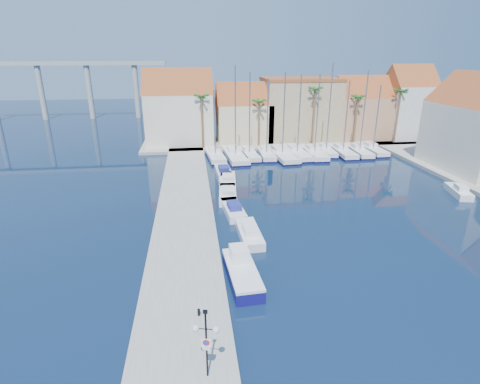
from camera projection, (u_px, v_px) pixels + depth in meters
name	position (u px, v px, depth m)	size (l,w,h in m)	color
ground	(304.00, 281.00, 28.27)	(260.00, 260.00, 0.00)	black
quay_west	(185.00, 213.00, 39.66)	(6.00, 77.00, 0.50)	gray
shore_north	(283.00, 140.00, 74.08)	(54.00, 16.00, 0.50)	gray
lamp_post	(206.00, 334.00, 18.37)	(1.36, 0.60, 4.07)	black
bollard	(199.00, 312.00, 23.67)	(0.18, 0.18, 0.46)	black
fishing_boat	(242.00, 271.00, 28.20)	(2.46, 6.31, 2.17)	navy
motorboat_west_0	(249.00, 233.00, 34.67)	(2.05, 5.85, 1.40)	white
motorboat_west_1	(233.00, 209.00, 40.11)	(2.34, 5.87, 1.40)	white
motorboat_west_2	(228.00, 194.00, 44.50)	(2.51, 6.39, 1.40)	white
motorboat_west_3	(228.00, 180.00, 49.24)	(2.58, 6.43, 1.40)	white
motorboat_west_4	(223.00, 171.00, 53.06)	(2.20, 6.27, 1.40)	white
motorboat_east_1	(459.00, 191.00, 45.40)	(2.77, 5.22, 1.40)	white
sailboat_0	(215.00, 155.00, 61.37)	(3.17, 9.30, 11.01)	white
sailboat_1	(235.00, 155.00, 61.56)	(3.62, 11.33, 14.64)	white
sailboat_2	(249.00, 154.00, 62.11)	(2.82, 8.81, 13.58)	white
sailboat_3	(266.00, 153.00, 62.29)	(2.56, 8.44, 12.59)	white
sailboat_4	(281.00, 154.00, 62.18)	(3.92, 11.43, 13.59)	white
sailboat_5	(296.00, 152.00, 63.17)	(3.30, 10.53, 13.26)	white
sailboat_6	(314.00, 152.00, 63.02)	(2.94, 9.87, 13.27)	white
sailboat_7	(325.00, 150.00, 64.39)	(2.75, 8.24, 14.81)	white
sailboat_8	(342.00, 151.00, 63.84)	(2.67, 9.24, 12.18)	white
sailboat_9	(358.00, 150.00, 64.12)	(2.79, 8.83, 13.86)	white
sailboat_10	(372.00, 149.00, 65.27)	(2.37, 8.77, 11.44)	white
building_0	(179.00, 110.00, 68.55)	(12.30, 9.00, 13.50)	beige
building_1	(244.00, 116.00, 70.43)	(10.30, 8.00, 11.00)	#CBB98F
building_2	(299.00, 109.00, 72.37)	(14.20, 10.20, 11.50)	tan
building_3	(360.00, 110.00, 73.03)	(10.30, 8.00, 12.00)	tan
building_4	(407.00, 104.00, 72.81)	(8.30, 8.00, 14.00)	silver
building_6	(479.00, 127.00, 52.24)	(9.00, 14.30, 13.50)	beige
palm_0	(201.00, 98.00, 63.50)	(2.60, 2.60, 10.15)	brown
palm_1	(259.00, 103.00, 65.04)	(2.60, 2.60, 9.15)	brown
palm_2	(316.00, 91.00, 65.61)	(2.60, 2.60, 11.15)	brown
palm_3	(358.00, 99.00, 67.06)	(2.60, 2.60, 9.65)	brown
palm_4	(401.00, 93.00, 67.71)	(2.60, 2.60, 10.65)	brown
viaduct	(67.00, 79.00, 96.32)	(48.00, 2.20, 14.45)	#9E9E99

